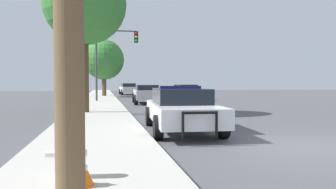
{
  "coord_description": "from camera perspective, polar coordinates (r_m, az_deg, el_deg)",
  "views": [
    {
      "loc": [
        -4.89,
        -7.12,
        1.59
      ],
      "look_at": [
        -1.02,
        12.12,
        0.85
      ],
      "focal_mm": 35.0,
      "sensor_mm": 36.0,
      "label": 1
    }
  ],
  "objects": [
    {
      "name": "ground_plane",
      "position": [
        8.78,
        22.99,
        -8.42
      ],
      "size": [
        110.0,
        110.0,
        0.0
      ],
      "primitive_type": "plane",
      "color": "#4F4F54"
    },
    {
      "name": "sidewalk_left",
      "position": [
        7.28,
        -12.95,
        -9.96
      ],
      "size": [
        3.0,
        110.0,
        0.13
      ],
      "color": "#BCB7AD",
      "rests_on": "ground_plane"
    },
    {
      "name": "police_car",
      "position": [
        10.63,
        2.33,
        -2.4
      ],
      "size": [
        2.31,
        5.04,
        1.47
      ],
      "rotation": [
        0.0,
        0.0,
        3.08
      ],
      "color": "white",
      "rests_on": "ground_plane"
    },
    {
      "name": "fire_hydrant",
      "position": [
        5.3,
        -17.25,
        -9.34
      ],
      "size": [
        0.61,
        0.27,
        0.77
      ],
      "color": "white",
      "rests_on": "sidewalk_left"
    },
    {
      "name": "traffic_light",
      "position": [
        26.39,
        -9.67,
        7.54
      ],
      "size": [
        3.36,
        0.35,
        5.67
      ],
      "color": "#424247",
      "rests_on": "sidewalk_left"
    },
    {
      "name": "car_background_distant",
      "position": [
        41.9,
        -6.96,
        1.04
      ],
      "size": [
        2.17,
        4.6,
        1.45
      ],
      "rotation": [
        0.0,
        0.0,
        0.04
      ],
      "color": "silver",
      "rests_on": "ground_plane"
    },
    {
      "name": "car_background_oncoming",
      "position": [
        28.94,
        3.16,
        0.48
      ],
      "size": [
        2.14,
        4.34,
        1.37
      ],
      "rotation": [
        0.0,
        0.0,
        3.18
      ],
      "color": "slate",
      "rests_on": "ground_plane"
    },
    {
      "name": "car_background_midblock",
      "position": [
        24.26,
        -3.76,
        0.2
      ],
      "size": [
        2.1,
        4.55,
        1.39
      ],
      "rotation": [
        0.0,
        0.0,
        -0.04
      ],
      "color": "#B7B7BC",
      "rests_on": "ground_plane"
    },
    {
      "name": "tree_sidewalk_near",
      "position": [
        16.84,
        -14.28,
        15.11
      ],
      "size": [
        4.0,
        4.0,
        7.27
      ],
      "color": "#4C3823",
      "rests_on": "sidewalk_left"
    },
    {
      "name": "tree_sidewalk_far",
      "position": [
        35.91,
        -11.1,
        5.95
      ],
      "size": [
        4.31,
        4.31,
        6.03
      ],
      "color": "brown",
      "rests_on": "sidewalk_left"
    },
    {
      "name": "traffic_cone",
      "position": [
        4.87,
        -15.09,
        -12.5
      ],
      "size": [
        0.39,
        0.39,
        0.46
      ],
      "color": "orange",
      "rests_on": "sidewalk_left"
    }
  ]
}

